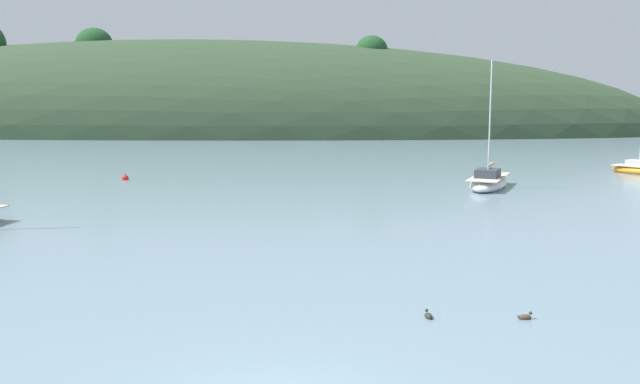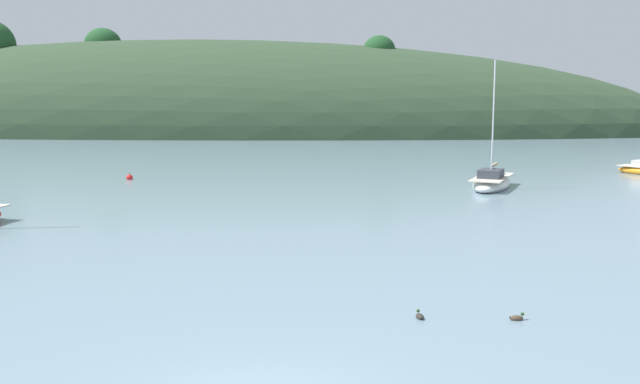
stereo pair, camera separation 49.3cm
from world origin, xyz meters
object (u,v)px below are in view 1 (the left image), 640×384
(sailboat_yellow_far, at_px, (488,182))
(duck_lone_right, at_px, (428,316))
(mooring_buoy_channel, at_px, (125,178))
(duck_straggler, at_px, (525,317))

(sailboat_yellow_far, relative_size, duck_lone_right, 18.80)
(mooring_buoy_channel, relative_size, duck_lone_right, 1.28)
(duck_straggler, bearing_deg, duck_lone_right, -179.99)
(mooring_buoy_channel, bearing_deg, sailboat_yellow_far, -7.63)
(duck_lone_right, bearing_deg, mooring_buoy_channel, 121.24)
(sailboat_yellow_far, xyz_separation_m, mooring_buoy_channel, (-23.67, 3.17, -0.25))
(mooring_buoy_channel, xyz_separation_m, duck_lone_right, (17.10, -28.19, -0.07))
(duck_lone_right, height_order, duck_straggler, same)
(sailboat_yellow_far, distance_m, mooring_buoy_channel, 23.89)
(duck_lone_right, distance_m, duck_straggler, 2.44)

